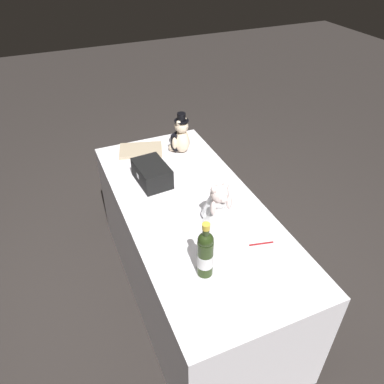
{
  "coord_description": "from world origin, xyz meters",
  "views": [
    {
      "loc": [
        1.5,
        -0.64,
        2.06
      ],
      "look_at": [
        0.0,
        0.0,
        0.83
      ],
      "focal_mm": 34.88,
      "sensor_mm": 36.0,
      "label": 1
    }
  ],
  "objects": [
    {
      "name": "reception_table",
      "position": [
        0.0,
        0.0,
        0.37
      ],
      "size": [
        1.69,
        0.75,
        0.73
      ],
      "primitive_type": "cube",
      "color": "white",
      "rests_on": "ground_plane"
    },
    {
      "name": "teddy_bear_groom",
      "position": [
        -0.59,
        0.17,
        0.84
      ],
      "size": [
        0.15,
        0.15,
        0.29
      ],
      "color": "beige",
      "rests_on": "reception_table"
    },
    {
      "name": "guestbook",
      "position": [
        -0.69,
        -0.09,
        0.74
      ],
      "size": [
        0.27,
        0.33,
        0.02
      ],
      "primitive_type": "cube",
      "rotation": [
        0.0,
        0.0,
        -0.3
      ],
      "color": "tan",
      "rests_on": "reception_table"
    },
    {
      "name": "gift_case_black",
      "position": [
        -0.31,
        -0.13,
        0.8
      ],
      "size": [
        0.27,
        0.19,
        0.12
      ],
      "color": "black",
      "rests_on": "reception_table"
    },
    {
      "name": "champagne_bottle",
      "position": [
        0.47,
        -0.14,
        0.86
      ],
      "size": [
        0.07,
        0.07,
        0.3
      ],
      "color": "#253615",
      "rests_on": "reception_table"
    },
    {
      "name": "teddy_bear_bride",
      "position": [
        0.16,
        0.07,
        0.84
      ],
      "size": [
        0.21,
        0.17,
        0.25
      ],
      "color": "white",
      "rests_on": "reception_table"
    },
    {
      "name": "signing_pen",
      "position": [
        0.41,
        0.2,
        0.74
      ],
      "size": [
        0.04,
        0.13,
        0.01
      ],
      "color": "maroon",
      "rests_on": "reception_table"
    },
    {
      "name": "ground_plane",
      "position": [
        0.0,
        0.0,
        0.0
      ],
      "size": [
        12.0,
        12.0,
        0.0
      ],
      "primitive_type": "plane",
      "color": "#2D2826"
    }
  ]
}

